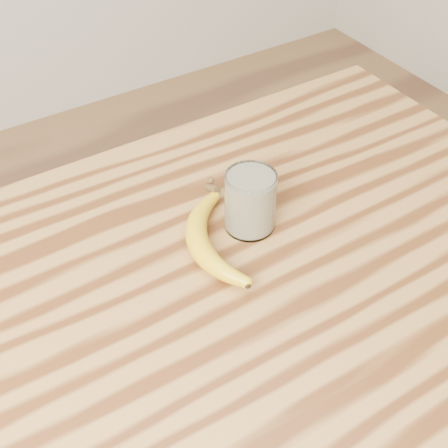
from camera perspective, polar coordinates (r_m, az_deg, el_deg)
table at (r=1.06m, az=0.76°, el=-9.37°), size 1.20×0.80×0.90m
smoothie_glass at (r=1.01m, az=2.42°, el=2.10°), size 0.08×0.08×0.11m
banana at (r=0.99m, az=-2.47°, el=-1.66°), size 0.20×0.32×0.04m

